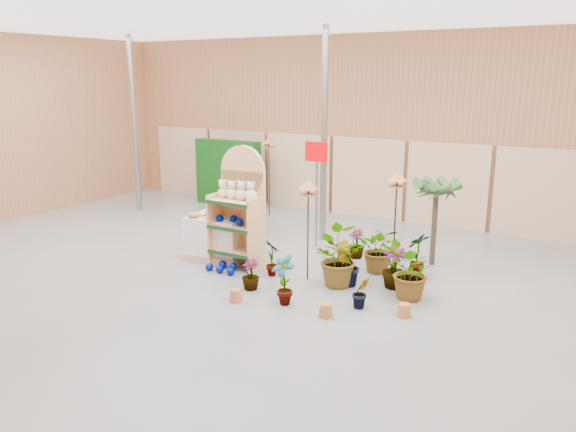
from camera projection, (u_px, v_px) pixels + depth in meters
name	position (u px, v px, depth m)	size (l,w,h in m)	color
room	(255.00, 152.00, 9.61)	(15.20, 12.10, 4.70)	slate
display_shelf	(240.00, 212.00, 10.44)	(0.95, 0.60, 2.26)	tan
teddy_bears	(238.00, 192.00, 10.24)	(0.84, 0.22, 0.36)	#F8E1C2
gazing_balls_shelf	(237.00, 221.00, 10.37)	(0.83, 0.28, 0.16)	#000D83
gazing_balls_floor	(223.00, 268.00, 10.27)	(0.63, 0.39, 0.15)	#000D83
pallet_stack	(219.00, 236.00, 10.99)	(1.31, 1.14, 0.89)	tan
charcoal_planters	(242.00, 211.00, 12.79)	(0.80, 0.50, 1.00)	black
trellis_stock	(228.00, 173.00, 15.38)	(2.00, 0.30, 1.80)	#0D430F
offer_sign	(316.00, 173.00, 11.44)	(0.50, 0.08, 2.20)	gray
bird_table_front	(308.00, 188.00, 9.50)	(0.34, 0.34, 1.77)	black
bird_table_right	(397.00, 180.00, 9.36)	(0.34, 0.34, 1.93)	black
bird_table_back	(269.00, 143.00, 14.04)	(0.34, 0.34, 1.99)	black
palm	(437.00, 188.00, 10.33)	(0.70, 0.70, 1.74)	#3E3423
potted_plant_0	(272.00, 258.00, 9.99)	(0.36, 0.24, 0.68)	#2F5628
potted_plant_1	(347.00, 265.00, 9.50)	(0.40, 0.32, 0.73)	#2F5628
potted_plant_2	(335.00, 258.00, 9.48)	(0.90, 0.78, 1.00)	#2F5628
potted_plant_3	(394.00, 267.00, 9.42)	(0.40, 0.40, 0.72)	#2F5628
potted_plant_4	(418.00, 254.00, 9.98)	(0.43, 0.29, 0.82)	#2F5628
potted_plant_5	(340.00, 259.00, 9.94)	(0.37, 0.29, 0.66)	#2F5628
potted_plant_6	(380.00, 249.00, 10.17)	(0.78, 0.68, 0.87)	#2F5628
potted_plant_7	(251.00, 274.00, 9.37)	(0.30, 0.30, 0.53)	#2F5628
potted_plant_8	(284.00, 280.00, 8.73)	(0.42, 0.29, 0.80)	#2F5628
potted_plant_9	(361.00, 292.00, 8.61)	(0.28, 0.23, 0.51)	#2F5628
potted_plant_10	(410.00, 273.00, 8.89)	(0.82, 0.71, 0.91)	#2F5628
potted_plant_11	(356.00, 244.00, 11.00)	(0.32, 0.32, 0.58)	#2F5628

